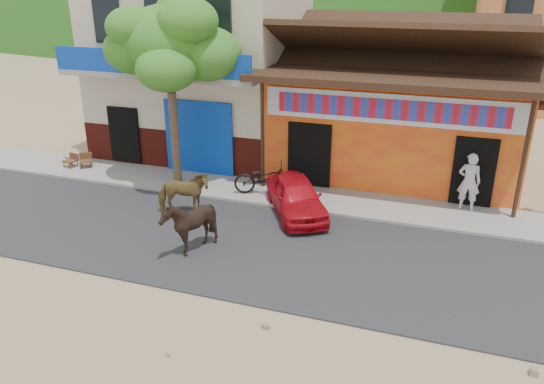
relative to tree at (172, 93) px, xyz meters
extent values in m
plane|color=#9E825B|center=(4.60, -5.80, -3.12)|extent=(120.00, 120.00, 0.00)
cube|color=#28282B|center=(4.60, -3.30, -3.10)|extent=(60.00, 5.00, 0.04)
cube|color=gray|center=(4.60, 0.20, -3.06)|extent=(60.00, 2.00, 0.12)
cube|color=orange|center=(6.60, 4.20, -1.32)|extent=(8.00, 6.00, 3.60)
cube|color=beige|center=(-0.90, 4.20, 0.38)|extent=(7.00, 6.00, 7.00)
imported|color=brown|center=(1.31, -2.05, -2.44)|extent=(1.66, 1.20, 1.28)
imported|color=black|center=(2.55, -4.09, -2.33)|extent=(1.73, 1.65, 1.49)
imported|color=red|center=(4.41, -1.00, -2.53)|extent=(2.76, 3.44, 1.10)
imported|color=black|center=(3.09, -0.01, -2.49)|extent=(2.05, 1.22, 1.02)
imported|color=silver|center=(9.10, 0.74, -2.13)|extent=(0.64, 0.43, 1.74)
camera|label=1|loc=(8.31, -14.63, 3.38)|focal=35.00mm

